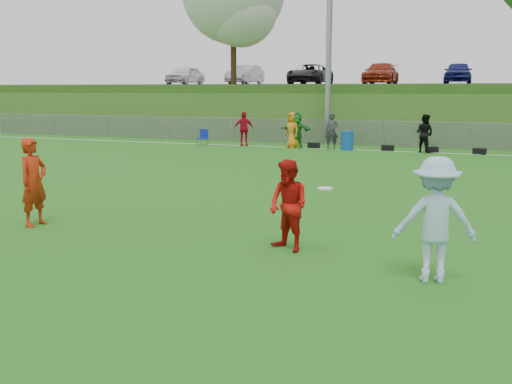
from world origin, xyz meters
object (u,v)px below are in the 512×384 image
at_px(player_blue, 435,220).
at_px(frisbee, 325,188).
at_px(player_red_left, 34,182).
at_px(player_red_center, 289,206).
at_px(recycling_bin, 347,140).

relative_size(player_blue, frisbee, 7.29).
bearing_deg(player_red_left, player_red_center, -86.12).
bearing_deg(player_blue, player_red_left, -18.69).
distance_m(frisbee, recycling_bin, 17.25).
bearing_deg(player_red_center, recycling_bin, 126.82).
xyz_separation_m(player_red_center, player_blue, (2.47, -0.79, 0.12)).
xyz_separation_m(player_red_left, player_blue, (7.92, -0.74, 0.01)).
bearing_deg(recycling_bin, player_blue, -74.54).
relative_size(player_red_center, frisbee, 6.33).
distance_m(player_red_left, player_blue, 7.96).
xyz_separation_m(player_red_left, recycling_bin, (3.02, 16.98, -0.47)).
bearing_deg(frisbee, player_red_left, -179.86).
bearing_deg(player_red_left, player_blue, -92.01).
height_order(player_blue, frisbee, player_blue).
relative_size(player_red_left, player_blue, 0.99).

